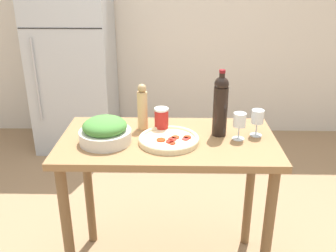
{
  "coord_description": "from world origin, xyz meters",
  "views": [
    {
      "loc": [
        0.04,
        -1.85,
        1.74
      ],
      "look_at": [
        0.0,
        0.03,
        0.96
      ],
      "focal_mm": 40.0,
      "sensor_mm": 36.0,
      "label": 1
    }
  ],
  "objects_px": {
    "homemade_pizza": "(169,139)",
    "salt_canister": "(161,120)",
    "wine_bottle": "(220,105)",
    "wine_glass_far": "(257,118)",
    "refrigerator": "(74,63)",
    "wine_glass_near": "(239,121)",
    "pepper_mill": "(142,107)",
    "salad_bowl": "(105,131)"
  },
  "relations": [
    {
      "from": "wine_bottle",
      "to": "homemade_pizza",
      "type": "height_order",
      "value": "wine_bottle"
    },
    {
      "from": "refrigerator",
      "to": "pepper_mill",
      "type": "xyz_separation_m",
      "value": [
        0.84,
        -1.72,
        0.14
      ]
    },
    {
      "from": "wine_glass_near",
      "to": "refrigerator",
      "type": "bearing_deg",
      "value": 126.51
    },
    {
      "from": "salt_canister",
      "to": "homemade_pizza",
      "type": "bearing_deg",
      "value": -73.66
    },
    {
      "from": "refrigerator",
      "to": "salad_bowl",
      "type": "height_order",
      "value": "refrigerator"
    },
    {
      "from": "pepper_mill",
      "to": "salt_canister",
      "type": "distance_m",
      "value": 0.13
    },
    {
      "from": "pepper_mill",
      "to": "homemade_pizza",
      "type": "distance_m",
      "value": 0.27
    },
    {
      "from": "wine_glass_far",
      "to": "pepper_mill",
      "type": "bearing_deg",
      "value": 171.98
    },
    {
      "from": "salt_canister",
      "to": "wine_bottle",
      "type": "bearing_deg",
      "value": -8.13
    },
    {
      "from": "refrigerator",
      "to": "wine_glass_far",
      "type": "relative_size",
      "value": 11.82
    },
    {
      "from": "wine_glass_far",
      "to": "salad_bowl",
      "type": "height_order",
      "value": "wine_glass_far"
    },
    {
      "from": "pepper_mill",
      "to": "refrigerator",
      "type": "bearing_deg",
      "value": 116.13
    },
    {
      "from": "wine_glass_near",
      "to": "salt_canister",
      "type": "height_order",
      "value": "wine_glass_near"
    },
    {
      "from": "wine_glass_near",
      "to": "pepper_mill",
      "type": "bearing_deg",
      "value": 165.66
    },
    {
      "from": "pepper_mill",
      "to": "salad_bowl",
      "type": "bearing_deg",
      "value": -132.87
    },
    {
      "from": "wine_bottle",
      "to": "pepper_mill",
      "type": "relative_size",
      "value": 1.39
    },
    {
      "from": "wine_glass_far",
      "to": "homemade_pizza",
      "type": "distance_m",
      "value": 0.5
    },
    {
      "from": "refrigerator",
      "to": "pepper_mill",
      "type": "distance_m",
      "value": 1.92
    },
    {
      "from": "pepper_mill",
      "to": "homemade_pizza",
      "type": "relative_size",
      "value": 0.82
    },
    {
      "from": "refrigerator",
      "to": "wine_glass_near",
      "type": "distance_m",
      "value": 2.31
    },
    {
      "from": "homemade_pizza",
      "to": "pepper_mill",
      "type": "bearing_deg",
      "value": 129.06
    },
    {
      "from": "wine_bottle",
      "to": "salad_bowl",
      "type": "relative_size",
      "value": 1.34
    },
    {
      "from": "wine_glass_far",
      "to": "salt_canister",
      "type": "relative_size",
      "value": 1.09
    },
    {
      "from": "wine_glass_near",
      "to": "wine_glass_far",
      "type": "xyz_separation_m",
      "value": [
        0.1,
        0.05,
        0.0
      ]
    },
    {
      "from": "wine_bottle",
      "to": "wine_glass_near",
      "type": "xyz_separation_m",
      "value": [
        0.1,
        -0.05,
        -0.07
      ]
    },
    {
      "from": "wine_glass_near",
      "to": "salad_bowl",
      "type": "bearing_deg",
      "value": -175.11
    },
    {
      "from": "wine_glass_far",
      "to": "salad_bowl",
      "type": "xyz_separation_m",
      "value": [
        -0.82,
        -0.11,
        -0.04
      ]
    },
    {
      "from": "wine_glass_near",
      "to": "homemade_pizza",
      "type": "xyz_separation_m",
      "value": [
        -0.38,
        -0.05,
        -0.09
      ]
    },
    {
      "from": "refrigerator",
      "to": "wine_glass_far",
      "type": "xyz_separation_m",
      "value": [
        1.48,
        -1.81,
        0.12
      ]
    },
    {
      "from": "wine_bottle",
      "to": "wine_glass_far",
      "type": "xyz_separation_m",
      "value": [
        0.2,
        -0.01,
        -0.07
      ]
    },
    {
      "from": "wine_bottle",
      "to": "wine_glass_near",
      "type": "distance_m",
      "value": 0.13
    },
    {
      "from": "refrigerator",
      "to": "wine_bottle",
      "type": "xyz_separation_m",
      "value": [
        1.27,
        -1.8,
        0.19
      ]
    },
    {
      "from": "refrigerator",
      "to": "homemade_pizza",
      "type": "relative_size",
      "value": 5.47
    },
    {
      "from": "refrigerator",
      "to": "pepper_mill",
      "type": "bearing_deg",
      "value": -63.87
    },
    {
      "from": "refrigerator",
      "to": "wine_glass_far",
      "type": "distance_m",
      "value": 2.34
    },
    {
      "from": "wine_bottle",
      "to": "homemade_pizza",
      "type": "bearing_deg",
      "value": -158.82
    },
    {
      "from": "refrigerator",
      "to": "wine_bottle",
      "type": "relative_size",
      "value": 4.79
    },
    {
      "from": "refrigerator",
      "to": "wine_bottle",
      "type": "distance_m",
      "value": 2.22
    },
    {
      "from": "wine_bottle",
      "to": "wine_glass_far",
      "type": "distance_m",
      "value": 0.22
    },
    {
      "from": "pepper_mill",
      "to": "salad_bowl",
      "type": "relative_size",
      "value": 0.97
    },
    {
      "from": "homemade_pizza",
      "to": "salt_canister",
      "type": "relative_size",
      "value": 2.35
    },
    {
      "from": "refrigerator",
      "to": "wine_bottle",
      "type": "bearing_deg",
      "value": -54.75
    }
  ]
}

